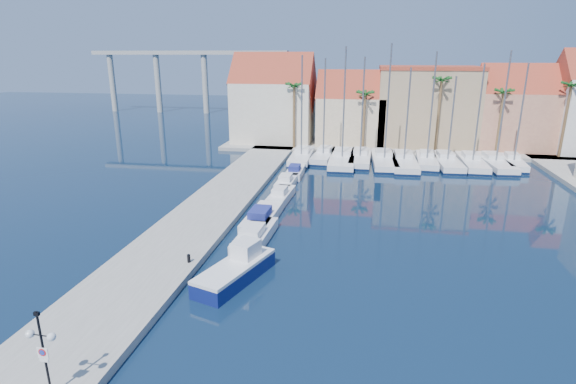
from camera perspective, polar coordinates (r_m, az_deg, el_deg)
name	(u,v)px	position (r m, az deg, el deg)	size (l,w,h in m)	color
ground	(278,302)	(26.52, -1.27, -13.82)	(260.00, 260.00, 0.00)	black
quay_west	(209,211)	(40.54, -10.05, -2.45)	(6.00, 77.00, 0.50)	gray
shore_north	(402,145)	(71.77, 14.33, 5.82)	(54.00, 16.00, 0.50)	gray
lamp_post	(42,341)	(20.61, -28.81, -16.28)	(1.30, 0.37, 3.81)	black
bollard	(189,258)	(30.53, -12.49, -8.23)	(0.22, 0.22, 0.55)	black
fishing_boat	(237,269)	(28.73, -6.53, -9.69)	(4.02, 6.64, 2.21)	navy
motorboat_west_0	(255,235)	(34.26, -4.24, -5.47)	(2.32, 6.54, 1.40)	white
motorboat_west_1	(262,217)	(37.98, -3.34, -3.14)	(2.38, 6.82, 1.40)	white
motorboat_west_2	(281,195)	(43.65, -0.90, -0.40)	(2.04, 5.50, 1.40)	white
motorboat_west_3	(286,182)	(48.26, -0.20, 1.32)	(1.81, 5.41, 1.40)	white
motorboat_west_4	(295,172)	(52.50, 0.91, 2.62)	(1.84, 5.50, 1.40)	white
sailboat_0	(302,156)	(60.18, 1.77, 4.58)	(2.81, 9.92, 13.54)	white
sailboat_1	(324,155)	(60.86, 4.58, 4.69)	(2.98, 9.11, 13.21)	white
sailboat_2	(342,159)	(59.24, 6.91, 4.24)	(3.40, 12.06, 14.57)	white
sailboat_3	(360,158)	(60.00, 9.16, 4.32)	(2.91, 10.19, 13.36)	white
sailboat_4	(384,160)	(59.49, 12.08, 4.06)	(3.47, 11.32, 14.89)	white
sailboat_5	(403,161)	(59.23, 14.44, 3.80)	(3.22, 11.42, 12.13)	white
sailboat_6	(427,160)	(60.56, 17.19, 3.92)	(2.95, 9.38, 13.97)	white
sailboat_7	(446,161)	(60.72, 19.47, 3.68)	(3.14, 10.38, 11.14)	white
sailboat_8	(472,162)	(61.33, 22.28, 3.52)	(2.73, 10.02, 12.59)	white
sailboat_9	(494,162)	(62.27, 24.71, 3.44)	(3.48, 10.37, 14.09)	white
sailboat_10	(513,162)	(63.39, 26.65, 3.42)	(2.78, 8.32, 12.64)	white
building_0	(274,102)	(71.16, -1.80, 11.35)	(12.30, 9.00, 13.50)	beige
building_1	(351,112)	(69.84, 8.04, 10.07)	(10.30, 8.00, 11.00)	#C7B18C
building_2	(426,106)	(71.19, 17.13, 10.41)	(14.20, 10.20, 11.50)	tan
building_3	(514,111)	(72.67, 26.72, 9.16)	(10.30, 8.00, 12.00)	#B9735D
palm_0	(294,88)	(65.32, 0.78, 13.09)	(2.60, 2.60, 10.15)	brown
palm_1	(365,96)	(64.54, 9.77, 11.97)	(2.60, 2.60, 9.15)	brown
palm_2	(442,82)	(65.09, 18.92, 13.02)	(2.60, 2.60, 11.15)	brown
palm_3	(504,94)	(66.82, 25.71, 11.14)	(2.60, 2.60, 9.65)	brown
palm_4	(571,88)	(69.28, 32.29, 11.15)	(2.60, 2.60, 10.65)	brown
viaduct	(184,69)	(113.10, -13.06, 14.95)	(48.00, 2.20, 14.45)	#9E9E99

